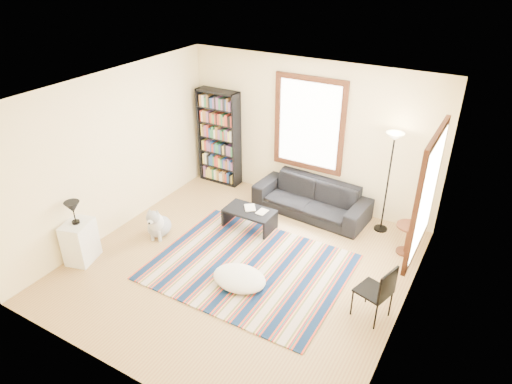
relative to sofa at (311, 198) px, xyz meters
The scene contains 21 objects.
floor 2.11m from the sofa, 98.61° to the right, with size 5.00×5.00×0.10m, color #A88A4C.
ceiling 3.27m from the sofa, 98.61° to the right, with size 5.00×5.00×0.10m, color white.
wall_back 1.23m from the sofa, 121.83° to the left, with size 5.00×0.10×2.80m, color #FFE1AB.
wall_front 4.74m from the sofa, 93.86° to the right, with size 5.00×0.10×2.80m, color #FFE1AB.
wall_left 3.68m from the sofa, 144.37° to the right, with size 0.10×5.00×2.80m, color #FFE1AB.
wall_right 3.22m from the sofa, 42.47° to the right, with size 0.10×5.00×2.80m, color #FFE1AB.
window_back 1.38m from the sofa, 126.46° to the left, with size 1.20×0.06×1.60m, color white.
window_right 2.81m from the sofa, 30.06° to the right, with size 0.06×1.20×1.60m, color white.
rug 2.07m from the sofa, 94.20° to the right, with size 2.97×2.38×0.02m, color #0D2141.
sofa is the anchor object (origin of this frame).
bookshelf 2.36m from the sofa, behind, with size 0.90×0.30×2.00m, color black.
coffee_table 1.28m from the sofa, 126.13° to the right, with size 0.90×0.50×0.36m, color black.
book_a 1.33m from the sofa, 129.61° to the right, with size 0.25×0.19×0.02m, color beige.
book_b 1.14m from the sofa, 121.53° to the right, with size 0.16×0.22×0.02m, color beige.
floor_cushion 2.46m from the sofa, 91.85° to the right, with size 0.85×0.64×0.21m, color beige.
floor_lamp 1.48m from the sofa, ahead, with size 0.30×0.30×1.86m, color black, non-canonical shape.
side_table 1.93m from the sofa, 11.69° to the right, with size 0.40×0.40×0.54m, color #461E11.
folding_chair 2.80m from the sofa, 48.91° to the right, with size 0.42×0.40×0.86m, color black.
white_cabinet 4.14m from the sofa, 129.13° to the right, with size 0.38×0.50×0.70m, color white.
table_lamp 4.18m from the sofa, 129.13° to the right, with size 0.24×0.24×0.38m, color black, non-canonical shape.
dog 2.85m from the sofa, 134.36° to the right, with size 0.43×0.60×0.60m, color silver, non-canonical shape.
Camera 1 is at (3.16, -4.96, 4.56)m, focal length 32.00 mm.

